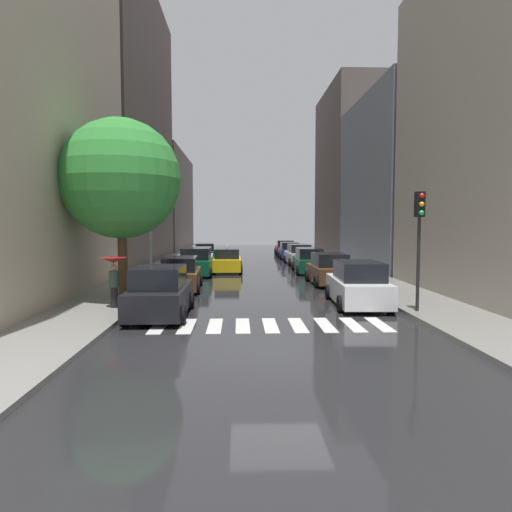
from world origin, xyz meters
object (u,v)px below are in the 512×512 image
object	(u,v)px
parked_car_right_nearest	(358,285)
parked_car_right_sixth	(285,248)
parked_car_right_third	(309,261)
street_tree_left	(121,179)
pedestrian_foreground	(114,271)
traffic_light_right_corner	(419,224)
parked_car_left_fifth	(205,253)
parked_car_right_second	(329,270)
lamp_post_left	(151,212)
parked_car_left_second	(181,275)
parked_car_left_third	(197,263)
parked_car_right_fourth	(299,255)
taxi_midroad	(227,261)
parked_car_left_fourth	(201,258)
parked_car_right_fifth	(289,251)
parked_car_left_nearest	(160,293)

from	to	relation	value
parked_car_right_nearest	parked_car_right_sixth	size ratio (longest dim) A/B	1.09
parked_car_right_third	street_tree_left	xyz separation A→B (m)	(-9.64, -11.11, 4.38)
pedestrian_foreground	traffic_light_right_corner	distance (m)	11.37
parked_car_left_fifth	street_tree_left	world-z (taller)	street_tree_left
parked_car_right_second	lamp_post_left	world-z (taller)	lamp_post_left
parked_car_right_second	parked_car_right_sixth	size ratio (longest dim) A/B	0.96
parked_car_left_second	lamp_post_left	size ratio (longest dim) A/B	0.70
parked_car_left_third	parked_car_right_third	xyz separation A→B (m)	(7.41, 1.45, -0.04)
parked_car_right_nearest	traffic_light_right_corner	world-z (taller)	traffic_light_right_corner
lamp_post_left	parked_car_left_second	bearing A→B (deg)	-32.15
pedestrian_foreground	parked_car_right_third	bearing A→B (deg)	-89.03
parked_car_right_nearest	parked_car_right_fourth	size ratio (longest dim) A/B	1.02
parked_car_right_second	street_tree_left	xyz separation A→B (m)	(-9.82, -5.13, 4.37)
parked_car_right_third	taxi_midroad	distance (m)	5.57
parked_car_left_fourth	parked_car_right_fifth	size ratio (longest dim) A/B	1.16
parked_car_left_fourth	parked_car_left_second	bearing A→B (deg)	177.68
parked_car_left_nearest	parked_car_right_second	size ratio (longest dim) A/B	1.06
parked_car_left_nearest	parked_car_right_fourth	xyz separation A→B (m)	(7.69, 20.64, -0.06)
parked_car_right_second	lamp_post_left	xyz separation A→B (m)	(-9.43, -0.73, 3.13)
parked_car_left_nearest	parked_car_left_third	distance (m)	12.81
parked_car_right_second	street_tree_left	bearing A→B (deg)	116.07
taxi_midroad	pedestrian_foreground	bearing A→B (deg)	164.02
parked_car_right_third	parked_car_right_fifth	xyz separation A→B (m)	(0.08, 12.60, -0.05)
parked_car_right_nearest	traffic_light_right_corner	xyz separation A→B (m)	(1.66, -1.98, 2.45)
lamp_post_left	parked_car_left_fifth	bearing A→B (deg)	84.68
parked_car_left_third	parked_car_right_sixth	bearing A→B (deg)	-20.30
traffic_light_right_corner	lamp_post_left	bearing A→B (deg)	145.13
parked_car_right_third	pedestrian_foreground	world-z (taller)	pedestrian_foreground
parked_car_right_fifth	pedestrian_foreground	world-z (taller)	pedestrian_foreground
parked_car_left_fourth	parked_car_right_second	distance (m)	12.73
street_tree_left	traffic_light_right_corner	world-z (taller)	street_tree_left
parked_car_left_fourth	parked_car_left_nearest	bearing A→B (deg)	177.97
parked_car_left_second	parked_car_right_fifth	size ratio (longest dim) A/B	1.13
street_tree_left	traffic_light_right_corner	distance (m)	12.00
parked_car_right_third	parked_car_right_fifth	size ratio (longest dim) A/B	1.15
parked_car_left_fifth	parked_car_right_second	xyz separation A→B (m)	(7.87, -16.02, 0.05)
pedestrian_foreground	traffic_light_right_corner	xyz separation A→B (m)	(11.17, -1.13, 1.77)
traffic_light_right_corner	parked_car_left_fourth	bearing A→B (deg)	116.89
parked_car_left_second	parked_car_left_fifth	distance (m)	17.77
parked_car_left_nearest	pedestrian_foreground	world-z (taller)	pedestrian_foreground
parked_car_right_nearest	parked_car_left_nearest	bearing A→B (deg)	106.43
parked_car_right_fourth	parked_car_right_second	bearing A→B (deg)	178.55
parked_car_left_second	street_tree_left	size ratio (longest dim) A/B	0.60
parked_car_right_sixth	taxi_midroad	size ratio (longest dim) A/B	0.98
parked_car_left_third	parked_car_left_fifth	bearing A→B (deg)	2.52
parked_car_right_fifth	pedestrian_foreground	distance (m)	27.55
parked_car_right_third	parked_car_left_third	bearing A→B (deg)	102.20
parked_car_right_sixth	taxi_midroad	distance (m)	18.20
parked_car_left_fourth	traffic_light_right_corner	size ratio (longest dim) A/B	1.08
parked_car_left_second	parked_car_right_second	xyz separation A→B (m)	(7.80, 1.75, 0.02)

